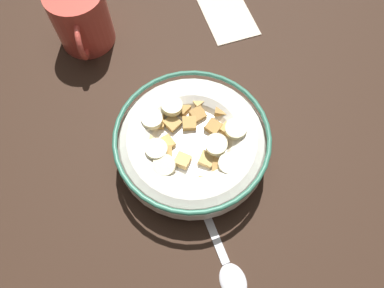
{
  "coord_description": "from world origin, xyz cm",
  "views": [
    {
      "loc": [
        18.25,
        -2.84,
        43.27
      ],
      "look_at": [
        0.0,
        0.0,
        3.0
      ],
      "focal_mm": 32.73,
      "sensor_mm": 36.0,
      "label": 1
    }
  ],
  "objects_px": {
    "spoon": "(226,263)",
    "coffee_mug": "(81,19)",
    "cereal_bowl": "(192,144)",
    "folded_napkin": "(226,12)"
  },
  "relations": [
    {
      "from": "spoon",
      "to": "folded_napkin",
      "type": "bearing_deg",
      "value": 168.77
    },
    {
      "from": "spoon",
      "to": "folded_napkin",
      "type": "distance_m",
      "value": 0.39
    },
    {
      "from": "cereal_bowl",
      "to": "spoon",
      "type": "height_order",
      "value": "cereal_bowl"
    },
    {
      "from": "spoon",
      "to": "coffee_mug",
      "type": "xyz_separation_m",
      "value": [
        -0.36,
        -0.15,
        0.04
      ]
    },
    {
      "from": "spoon",
      "to": "coffee_mug",
      "type": "bearing_deg",
      "value": -157.87
    },
    {
      "from": "coffee_mug",
      "to": "cereal_bowl",
      "type": "bearing_deg",
      "value": 30.82
    },
    {
      "from": "spoon",
      "to": "folded_napkin",
      "type": "relative_size",
      "value": 1.23
    },
    {
      "from": "folded_napkin",
      "to": "cereal_bowl",
      "type": "bearing_deg",
      "value": -21.38
    },
    {
      "from": "folded_napkin",
      "to": "spoon",
      "type": "bearing_deg",
      "value": -11.23
    },
    {
      "from": "cereal_bowl",
      "to": "coffee_mug",
      "type": "height_order",
      "value": "coffee_mug"
    }
  ]
}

